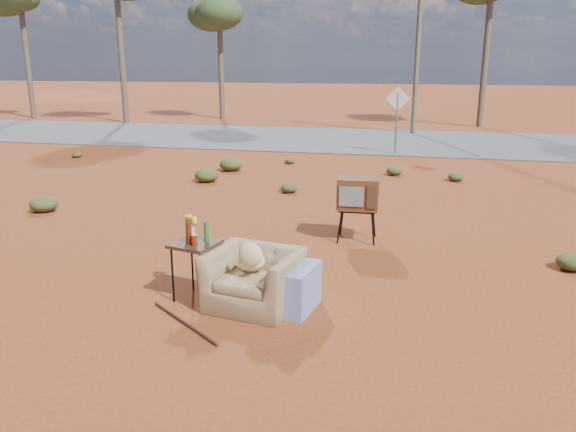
# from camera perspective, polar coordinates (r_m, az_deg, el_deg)

# --- Properties ---
(ground) EXTENTS (140.00, 140.00, 0.00)m
(ground) POSITION_cam_1_polar(r_m,az_deg,el_deg) (7.66, -4.52, -7.47)
(ground) COLOR #94391D
(ground) RESTS_ON ground
(highway) EXTENTS (140.00, 7.00, 0.04)m
(highway) POSITION_cam_1_polar(r_m,az_deg,el_deg) (22.03, 7.21, 7.66)
(highway) COLOR #565659
(highway) RESTS_ON ground
(dirt_mound) EXTENTS (26.00, 18.00, 2.00)m
(dirt_mound) POSITION_cam_1_polar(r_m,az_deg,el_deg) (51.97, -25.87, 10.71)
(dirt_mound) COLOR brown
(dirt_mound) RESTS_ON ground
(armchair) EXTENTS (1.41, 0.89, 0.96)m
(armchair) POSITION_cam_1_polar(r_m,az_deg,el_deg) (6.99, -2.74, -5.78)
(armchair) COLOR #8E744D
(armchair) RESTS_ON ground
(tv_unit) EXTENTS (0.70, 0.57, 1.10)m
(tv_unit) POSITION_cam_1_polar(r_m,az_deg,el_deg) (9.53, 7.12, 2.22)
(tv_unit) COLOR black
(tv_unit) RESTS_ON ground
(side_table) EXTENTS (0.64, 0.64, 1.07)m
(side_table) POSITION_cam_1_polar(r_m,az_deg,el_deg) (7.23, -9.53, -2.35)
(side_table) COLOR #3C2315
(side_table) RESTS_ON ground
(rusty_bar) EXTENTS (1.16, 0.89, 0.04)m
(rusty_bar) POSITION_cam_1_polar(r_m,az_deg,el_deg) (6.81, -10.49, -10.58)
(rusty_bar) COLOR #4C1F14
(rusty_bar) RESTS_ON ground
(road_sign) EXTENTS (0.78, 0.06, 2.19)m
(road_sign) POSITION_cam_1_polar(r_m,az_deg,el_deg) (18.79, 11.04, 10.71)
(road_sign) COLOR brown
(road_sign) RESTS_ON ground
(eucalyptus_far_left) EXTENTS (3.20, 3.20, 7.10)m
(eucalyptus_far_left) POSITION_cam_1_polar(r_m,az_deg,el_deg) (33.60, -25.56, 19.14)
(eucalyptus_far_left) COLOR brown
(eucalyptus_far_left) RESTS_ON ground
(eucalyptus_near_left) EXTENTS (3.20, 3.20, 6.60)m
(eucalyptus_near_left) POSITION_cam_1_polar(r_m,az_deg,el_deg) (30.56, -7.00, 20.03)
(eucalyptus_near_left) COLOR brown
(eucalyptus_near_left) RESTS_ON ground
(utility_pole_center) EXTENTS (1.40, 0.20, 8.00)m
(utility_pole_center) POSITION_cam_1_polar(r_m,az_deg,el_deg) (24.25, 13.14, 17.88)
(utility_pole_center) COLOR brown
(utility_pole_center) RESTS_ON ground
(scrub_patch) EXTENTS (17.49, 8.07, 0.33)m
(scrub_patch) POSITION_cam_1_polar(r_m,az_deg,el_deg) (11.87, -2.04, 1.63)
(scrub_patch) COLOR #414B21
(scrub_patch) RESTS_ON ground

